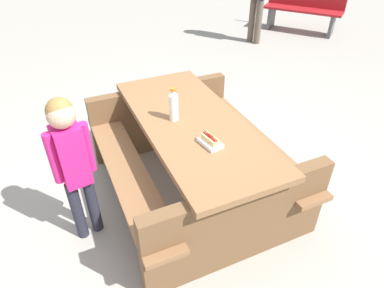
{
  "coord_description": "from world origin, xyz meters",
  "views": [
    {
      "loc": [
        2.0,
        -1.08,
        2.15
      ],
      "look_at": [
        0.0,
        0.0,
        0.52
      ],
      "focal_mm": 31.73,
      "sensor_mm": 36.0,
      "label": 1
    }
  ],
  "objects": [
    {
      "name": "park_bench_mid",
      "position": [
        -3.09,
        4.17,
        0.45
      ],
      "size": [
        1.47,
        1.16,
        0.85
      ],
      "color": "maroon",
      "rests_on": "ground"
    },
    {
      "name": "hotdog_tray",
      "position": [
        0.34,
        -0.04,
        0.78
      ],
      "size": [
        0.19,
        0.13,
        0.08
      ],
      "color": "white",
      "rests_on": "picnic_table"
    },
    {
      "name": "child_in_coat",
      "position": [
        0.02,
        -0.93,
        0.76
      ],
      "size": [
        0.19,
        0.29,
        1.19
      ],
      "color": "#262633",
      "rests_on": "ground"
    },
    {
      "name": "ground_plane",
      "position": [
        0.0,
        0.0,
        0.0
      ],
      "size": [
        30.0,
        30.0,
        0.0
      ],
      "primitive_type": "plane",
      "color": "gray",
      "rests_on": "ground"
    },
    {
      "name": "picnic_table",
      "position": [
        0.0,
        0.0,
        0.44
      ],
      "size": [
        1.89,
        1.52,
        0.75
      ],
      "color": "brown",
      "rests_on": "ground"
    },
    {
      "name": "soda_bottle",
      "position": [
        -0.09,
        -0.11,
        0.88
      ],
      "size": [
        0.07,
        0.07,
        0.27
      ],
      "color": "silver",
      "rests_on": "picnic_table"
    }
  ]
}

